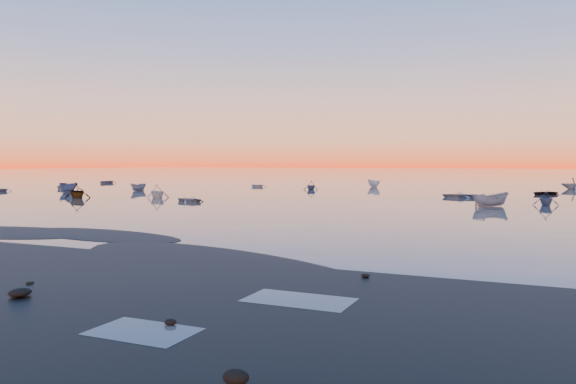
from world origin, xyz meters
The scene contains 5 objects.
ground centered at (0.00, 100.00, 0.00)m, with size 600.00×600.00×0.00m, color #635952.
mud_lobes centered at (0.00, -1.00, 0.01)m, with size 140.00×6.00×0.07m, color black, non-canonical shape.
moored_fleet centered at (0.00, 53.00, 0.00)m, with size 124.00×58.00×1.20m, color silver, non-canonical shape.
boat_near_center centered at (18.27, 34.27, 0.00)m, with size 3.99×1.69×1.38m, color slate.
boat_near_right centered at (23.29, 37.93, 0.00)m, with size 3.20×1.44×1.12m, color #3C5074.
Camera 1 is at (22.41, -24.17, 4.35)m, focal length 35.00 mm.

